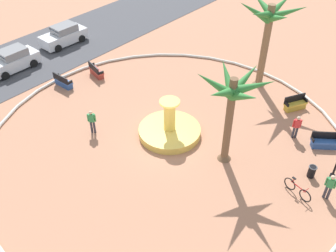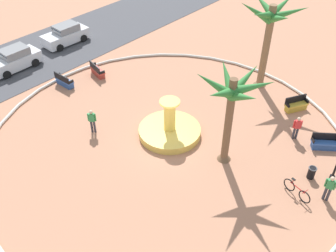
{
  "view_description": "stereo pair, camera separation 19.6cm",
  "coord_description": "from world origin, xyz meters",
  "px_view_note": "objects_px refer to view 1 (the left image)",
  "views": [
    {
      "loc": [
        -13.15,
        -11.51,
        15.24
      ],
      "look_at": [
        0.17,
        0.09,
        1.0
      ],
      "focal_mm": 40.57,
      "sensor_mm": 36.0,
      "label": 1
    },
    {
      "loc": [
        -13.02,
        -11.66,
        15.24
      ],
      "look_at": [
        0.17,
        0.09,
        1.0
      ],
      "focal_mm": 40.57,
      "sensor_mm": 36.0,
      "label": 2
    }
  ],
  "objects_px": {
    "palm_tree_by_curb": "(268,25)",
    "parked_car_second": "(64,35)",
    "bench_east": "(96,72)",
    "palm_tree_near_fountain": "(233,98)",
    "person_cyclist_photo": "(92,121)",
    "person_cyclist_helmet": "(330,186)",
    "bench_north": "(295,105)",
    "parked_car_leftmost": "(13,60)",
    "person_pedestrian_stroll": "(297,126)",
    "bicycle_red_frame": "(297,189)",
    "fountain": "(170,130)",
    "bench_southeast": "(324,142)",
    "trash_bin": "(312,171)",
    "bench_west": "(63,82)"
  },
  "relations": [
    {
      "from": "person_cyclist_photo",
      "to": "parked_car_second",
      "type": "height_order",
      "value": "parked_car_second"
    },
    {
      "from": "person_cyclist_photo",
      "to": "parked_car_second",
      "type": "distance_m",
      "value": 12.91
    },
    {
      "from": "bench_southeast",
      "to": "trash_bin",
      "type": "relative_size",
      "value": 2.16
    },
    {
      "from": "person_pedestrian_stroll",
      "to": "bench_southeast",
      "type": "bearing_deg",
      "value": -78.58
    },
    {
      "from": "fountain",
      "to": "person_cyclist_helmet",
      "type": "height_order",
      "value": "fountain"
    },
    {
      "from": "bench_west",
      "to": "parked_car_second",
      "type": "xyz_separation_m",
      "value": [
        4.26,
        5.52,
        0.43
      ]
    },
    {
      "from": "person_pedestrian_stroll",
      "to": "parked_car_leftmost",
      "type": "height_order",
      "value": "parked_car_leftmost"
    },
    {
      "from": "trash_bin",
      "to": "person_cyclist_helmet",
      "type": "xyz_separation_m",
      "value": [
        -0.96,
        -1.26,
        0.54
      ]
    },
    {
      "from": "person_pedestrian_stroll",
      "to": "parked_car_second",
      "type": "bearing_deg",
      "value": 94.1
    },
    {
      "from": "bench_east",
      "to": "trash_bin",
      "type": "xyz_separation_m",
      "value": [
        0.76,
        -16.97,
        0.04
      ]
    },
    {
      "from": "bench_west",
      "to": "parked_car_leftmost",
      "type": "distance_m",
      "value": 5.04
    },
    {
      "from": "bench_west",
      "to": "parked_car_second",
      "type": "distance_m",
      "value": 6.99
    },
    {
      "from": "bench_southeast",
      "to": "parked_car_second",
      "type": "height_order",
      "value": "parked_car_second"
    },
    {
      "from": "fountain",
      "to": "person_cyclist_photo",
      "type": "distance_m",
      "value": 4.8
    },
    {
      "from": "fountain",
      "to": "bench_north",
      "type": "xyz_separation_m",
      "value": [
        7.57,
        -4.64,
        0.0
      ]
    },
    {
      "from": "palm_tree_near_fountain",
      "to": "person_cyclist_photo",
      "type": "xyz_separation_m",
      "value": [
        -3.46,
        7.54,
        -3.32
      ]
    },
    {
      "from": "bench_north",
      "to": "bench_southeast",
      "type": "relative_size",
      "value": 1.05
    },
    {
      "from": "person_cyclist_helmet",
      "to": "person_pedestrian_stroll",
      "type": "relative_size",
      "value": 1.03
    },
    {
      "from": "palm_tree_by_curb",
      "to": "person_cyclist_photo",
      "type": "distance_m",
      "value": 13.18
    },
    {
      "from": "bench_east",
      "to": "palm_tree_near_fountain",
      "type": "bearing_deg",
      "value": -95.15
    },
    {
      "from": "bench_west",
      "to": "person_pedestrian_stroll",
      "type": "height_order",
      "value": "person_pedestrian_stroll"
    },
    {
      "from": "bench_southeast",
      "to": "trash_bin",
      "type": "distance_m",
      "value": 2.83
    },
    {
      "from": "bench_west",
      "to": "person_cyclist_helmet",
      "type": "distance_m",
      "value": 19.06
    },
    {
      "from": "fountain",
      "to": "palm_tree_near_fountain",
      "type": "bearing_deg",
      "value": -83.15
    },
    {
      "from": "bench_north",
      "to": "bicycle_red_frame",
      "type": "height_order",
      "value": "bench_north"
    },
    {
      "from": "bench_north",
      "to": "person_pedestrian_stroll",
      "type": "distance_m",
      "value": 3.12
    },
    {
      "from": "person_cyclist_photo",
      "to": "person_pedestrian_stroll",
      "type": "relative_size",
      "value": 1.03
    },
    {
      "from": "palm_tree_by_curb",
      "to": "parked_car_second",
      "type": "height_order",
      "value": "palm_tree_by_curb"
    },
    {
      "from": "bench_southeast",
      "to": "person_cyclist_helmet",
      "type": "distance_m",
      "value": 4.17
    },
    {
      "from": "palm_tree_by_curb",
      "to": "bench_north",
      "type": "height_order",
      "value": "palm_tree_by_curb"
    },
    {
      "from": "bench_southeast",
      "to": "palm_tree_near_fountain",
      "type": "bearing_deg",
      "value": 140.41
    },
    {
      "from": "bench_southeast",
      "to": "person_cyclist_helmet",
      "type": "bearing_deg",
      "value": -155.17
    },
    {
      "from": "bench_west",
      "to": "parked_car_leftmost",
      "type": "relative_size",
      "value": 0.4
    },
    {
      "from": "bench_north",
      "to": "trash_bin",
      "type": "xyz_separation_m",
      "value": [
        -5.21,
        -3.56,
        0.04
      ]
    },
    {
      "from": "bench_southeast",
      "to": "person_cyclist_photo",
      "type": "height_order",
      "value": "person_cyclist_photo"
    },
    {
      "from": "palm_tree_near_fountain",
      "to": "bench_east",
      "type": "relative_size",
      "value": 3.38
    },
    {
      "from": "palm_tree_near_fountain",
      "to": "bench_west",
      "type": "height_order",
      "value": "palm_tree_near_fountain"
    },
    {
      "from": "palm_tree_near_fountain",
      "to": "bench_north",
      "type": "distance_m",
      "value": 8.15
    },
    {
      "from": "bench_north",
      "to": "person_cyclist_photo",
      "type": "height_order",
      "value": "person_cyclist_photo"
    },
    {
      "from": "bench_west",
      "to": "bench_north",
      "type": "bearing_deg",
      "value": -58.81
    },
    {
      "from": "person_cyclist_helmet",
      "to": "palm_tree_by_curb",
      "type": "bearing_deg",
      "value": 48.69
    },
    {
      "from": "person_cyclist_helmet",
      "to": "person_cyclist_photo",
      "type": "relative_size",
      "value": 0.99
    },
    {
      "from": "bench_southeast",
      "to": "parked_car_second",
      "type": "relative_size",
      "value": 0.39
    },
    {
      "from": "fountain",
      "to": "palm_tree_near_fountain",
      "type": "relative_size",
      "value": 0.68
    },
    {
      "from": "bench_north",
      "to": "person_cyclist_photo",
      "type": "relative_size",
      "value": 0.99
    },
    {
      "from": "bench_east",
      "to": "person_cyclist_photo",
      "type": "distance_m",
      "value": 6.87
    },
    {
      "from": "bench_west",
      "to": "person_cyclist_helmet",
      "type": "height_order",
      "value": "person_cyclist_helmet"
    },
    {
      "from": "palm_tree_by_curb",
      "to": "parked_car_leftmost",
      "type": "height_order",
      "value": "palm_tree_by_curb"
    },
    {
      "from": "parked_car_leftmost",
      "to": "parked_car_second",
      "type": "relative_size",
      "value": 0.99
    },
    {
      "from": "person_cyclist_photo",
      "to": "trash_bin",
      "type": "bearing_deg",
      "value": -65.74
    }
  ]
}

